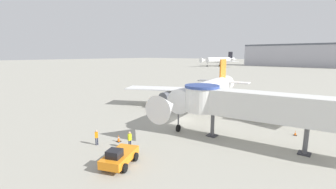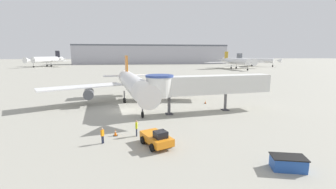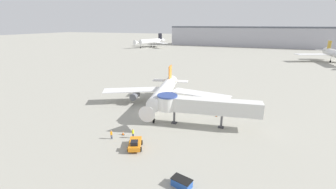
{
  "view_description": "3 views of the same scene",
  "coord_description": "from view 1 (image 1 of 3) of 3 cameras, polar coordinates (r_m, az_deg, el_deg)",
  "views": [
    {
      "loc": [
        18.97,
        -26.16,
        9.63
      ],
      "look_at": [
        -2.51,
        0.19,
        3.48
      ],
      "focal_mm": 24.0,
      "sensor_mm": 36.0,
      "label": 1
    },
    {
      "loc": [
        2.36,
        -35.75,
        9.02
      ],
      "look_at": [
        6.93,
        -2.05,
        2.87
      ],
      "focal_mm": 24.0,
      "sensor_mm": 36.0,
      "label": 2
    },
    {
      "loc": [
        20.54,
        -43.4,
        19.66
      ],
      "look_at": [
        2.11,
        6.29,
        2.87
      ],
      "focal_mm": 24.0,
      "sensor_mm": 36.0,
      "label": 3
    }
  ],
  "objects": [
    {
      "name": "main_airplane",
      "position": [
        36.16,
        9.59,
        0.65
      ],
      "size": [
        32.11,
        25.81,
        8.69
      ],
      "rotation": [
        0.0,
        0.0,
        0.16
      ],
      "color": "white",
      "rests_on": "ground_plane"
    },
    {
      "name": "jet_bridge",
      "position": [
        25.29,
        22.64,
        -2.65
      ],
      "size": [
        20.25,
        5.74,
        6.01
      ],
      "rotation": [
        0.0,
        0.0,
        0.13
      ],
      "color": "silver",
      "rests_on": "ground_plane"
    },
    {
      "name": "ground_crew_wing_walker",
      "position": [
        23.82,
        -9.71,
        -11.02
      ],
      "size": [
        0.25,
        0.37,
        1.82
      ],
      "rotation": [
        0.0,
        0.0,
        4.58
      ],
      "color": "#1E2338",
      "rests_on": "ground_plane"
    },
    {
      "name": "background_jet_black_tail",
      "position": [
        182.32,
        12.88,
        8.54
      ],
      "size": [
        34.34,
        31.17,
        11.43
      ],
      "rotation": [
        0.0,
        0.0,
        -0.42
      ],
      "color": "white",
      "rests_on": "ground_plane"
    },
    {
      "name": "ground_plane",
      "position": [
        33.72,
        3.12,
        -6.36
      ],
      "size": [
        800.0,
        800.0,
        0.0
      ],
      "primitive_type": "plane",
      "color": "#9E9B8E"
    },
    {
      "name": "traffic_cone_starboard_wing",
      "position": [
        31.28,
        29.62,
        -8.51
      ],
      "size": [
        0.36,
        0.36,
        0.61
      ],
      "color": "black",
      "rests_on": "ground_plane"
    },
    {
      "name": "ground_crew_marshaller",
      "position": [
        25.53,
        -17.7,
        -10.11
      ],
      "size": [
        0.34,
        0.37,
        1.67
      ],
      "rotation": [
        0.0,
        0.0,
        4.1
      ],
      "color": "#1E2338",
      "rests_on": "ground_plane"
    },
    {
      "name": "traffic_cone_near_nose",
      "position": [
        26.02,
        -12.44,
        -10.86
      ],
      "size": [
        0.46,
        0.46,
        0.76
      ],
      "color": "black",
      "rests_on": "ground_plane"
    },
    {
      "name": "pushback_tug_orange",
      "position": [
        20.78,
        -12.27,
        -15.2
      ],
      "size": [
        3.28,
        4.36,
        1.75
      ],
      "rotation": [
        0.0,
        0.0,
        0.4
      ],
      "color": "orange",
      "rests_on": "ground_plane"
    }
  ]
}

